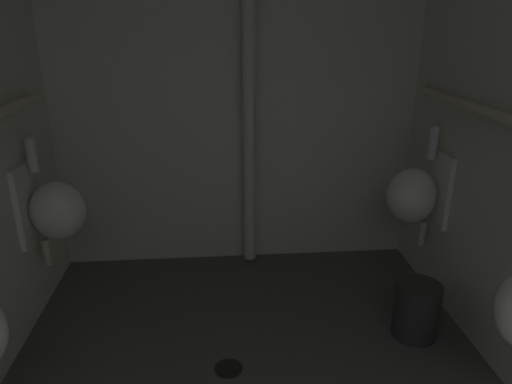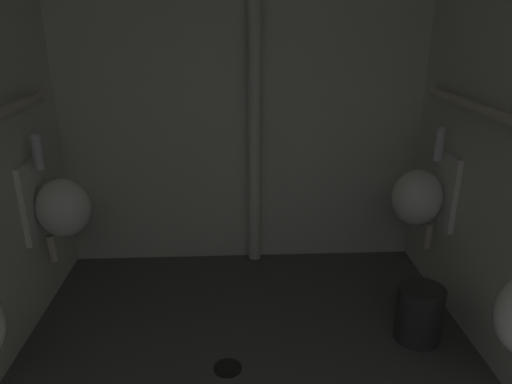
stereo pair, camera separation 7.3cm
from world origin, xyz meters
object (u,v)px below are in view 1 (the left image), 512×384
at_px(standpipe_back_wall, 249,87).
at_px(floor_drain, 229,368).
at_px(urinal_right_far, 415,194).
at_px(urinal_left_far, 54,209).
at_px(waste_bin, 416,310).

height_order(standpipe_back_wall, floor_drain, standpipe_back_wall).
height_order(urinal_right_far, floor_drain, urinal_right_far).
bearing_deg(floor_drain, standpipe_back_wall, 80.44).
bearing_deg(urinal_left_far, urinal_right_far, 1.63).
height_order(floor_drain, waste_bin, waste_bin).
height_order(urinal_left_far, waste_bin, urinal_left_far).
relative_size(standpipe_back_wall, waste_bin, 7.79).
bearing_deg(standpipe_back_wall, floor_drain, -99.56).
bearing_deg(waste_bin, floor_drain, -169.49).
xyz_separation_m(urinal_right_far, standpipe_back_wall, (-0.96, 0.42, 0.58)).
bearing_deg(urinal_right_far, urinal_left_far, -178.37).
relative_size(standpipe_back_wall, floor_drain, 16.98).
relative_size(urinal_left_far, urinal_right_far, 1.00).
bearing_deg(waste_bin, urinal_right_far, 74.60).
distance_m(urinal_left_far, waste_bin, 2.04).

